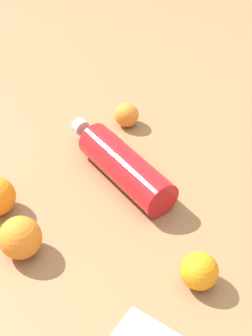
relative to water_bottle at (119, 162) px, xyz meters
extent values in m
plane|color=olive|center=(-0.04, 0.05, -0.04)|extent=(2.40, 2.40, 0.00)
cylinder|color=red|center=(-0.01, 0.02, 0.00)|extent=(0.13, 0.27, 0.08)
cone|color=red|center=(0.03, -0.12, 0.00)|extent=(0.09, 0.06, 0.08)
cylinder|color=#B2B7BF|center=(0.03, -0.15, 0.00)|extent=(0.04, 0.03, 0.04)
sphere|color=orange|center=(-0.02, 0.32, -0.01)|extent=(0.07, 0.07, 0.07)
sphere|color=orange|center=(0.25, 0.13, 0.00)|extent=(0.08, 0.08, 0.08)
sphere|color=orange|center=(-0.09, -0.17, -0.01)|extent=(0.06, 0.06, 0.06)
camera|label=1|loc=(0.32, 0.78, 0.72)|focal=54.64mm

